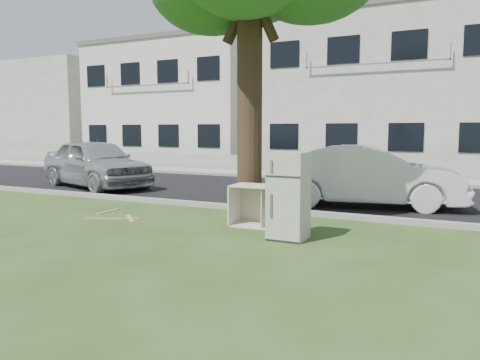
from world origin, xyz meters
The scene contains 16 objects.
ground centered at (0.00, 0.00, 0.00)m, with size 120.00×120.00×0.00m, color #2C4719.
road centered at (0.00, 6.00, 0.01)m, with size 120.00×7.00×0.01m, color black.
kerb_near centered at (0.00, 2.45, 0.00)m, with size 120.00×0.18×0.12m, color gray.
kerb_far centered at (0.00, 9.55, 0.00)m, with size 120.00×0.18×0.12m, color gray.
sidewalk centered at (0.00, 11.00, 0.01)m, with size 120.00×2.80×0.01m, color gray.
low_wall centered at (0.00, 12.60, 0.35)m, with size 120.00×0.15×0.70m, color gray.
townhouse_left centered at (-12.00, 17.50, 3.52)m, with size 10.20×8.16×7.04m.
townhouse_center centered at (0.00, 17.50, 3.72)m, with size 11.22×8.16×7.44m.
filler_left centered at (-26.00, 18.00, 3.20)m, with size 16.00×9.00×6.40m, color beige.
fridge centered at (1.12, 0.18, 0.76)m, with size 0.63×0.58×1.52m, color beige.
cabinet centered at (0.20, 0.95, 0.41)m, with size 1.05×0.65×0.82m, color white.
plank_a centered at (-2.88, 0.22, 0.01)m, with size 1.16×0.09×0.02m, color #A88551.
plank_b centered at (-2.56, 0.40, 0.01)m, with size 0.83×0.08×0.02m, color tan.
plank_c centered at (-3.60, 0.88, 0.01)m, with size 0.71×0.08×0.02m, color tan.
car_center centered at (1.62, 4.32, 0.76)m, with size 1.60×4.59×1.51m, color silver.
car_left centered at (-7.23, 4.32, 0.81)m, with size 1.91×4.76×1.62m, color #9A9CA0.
Camera 1 is at (3.94, -7.37, 1.90)m, focal length 35.00 mm.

